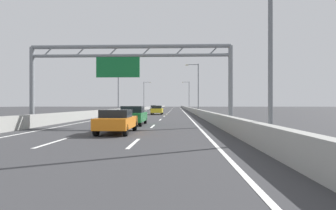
% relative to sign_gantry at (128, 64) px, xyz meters
% --- Properties ---
extents(ground_plane, '(260.00, 260.00, 0.00)m').
position_rel_sign_gantry_xyz_m(ground_plane, '(0.13, 78.30, -4.83)').
color(ground_plane, '#38383A').
extents(lane_dash_left_1, '(0.16, 3.00, 0.01)m').
position_rel_sign_gantry_xyz_m(lane_dash_left_1, '(-1.67, -9.20, -4.82)').
color(lane_dash_left_1, white).
rests_on(lane_dash_left_1, ground_plane).
extents(lane_dash_left_2, '(0.16, 3.00, 0.01)m').
position_rel_sign_gantry_xyz_m(lane_dash_left_2, '(-1.67, -0.20, -4.82)').
color(lane_dash_left_2, white).
rests_on(lane_dash_left_2, ground_plane).
extents(lane_dash_left_3, '(0.16, 3.00, 0.01)m').
position_rel_sign_gantry_xyz_m(lane_dash_left_3, '(-1.67, 8.80, -4.82)').
color(lane_dash_left_3, white).
rests_on(lane_dash_left_3, ground_plane).
extents(lane_dash_left_4, '(0.16, 3.00, 0.01)m').
position_rel_sign_gantry_xyz_m(lane_dash_left_4, '(-1.67, 17.80, -4.82)').
color(lane_dash_left_4, white).
rests_on(lane_dash_left_4, ground_plane).
extents(lane_dash_left_5, '(0.16, 3.00, 0.01)m').
position_rel_sign_gantry_xyz_m(lane_dash_left_5, '(-1.67, 26.80, -4.82)').
color(lane_dash_left_5, white).
rests_on(lane_dash_left_5, ground_plane).
extents(lane_dash_left_6, '(0.16, 3.00, 0.01)m').
position_rel_sign_gantry_xyz_m(lane_dash_left_6, '(-1.67, 35.80, -4.82)').
color(lane_dash_left_6, white).
rests_on(lane_dash_left_6, ground_plane).
extents(lane_dash_left_7, '(0.16, 3.00, 0.01)m').
position_rel_sign_gantry_xyz_m(lane_dash_left_7, '(-1.67, 44.80, -4.82)').
color(lane_dash_left_7, white).
rests_on(lane_dash_left_7, ground_plane).
extents(lane_dash_left_8, '(0.16, 3.00, 0.01)m').
position_rel_sign_gantry_xyz_m(lane_dash_left_8, '(-1.67, 53.80, -4.82)').
color(lane_dash_left_8, white).
rests_on(lane_dash_left_8, ground_plane).
extents(lane_dash_left_9, '(0.16, 3.00, 0.01)m').
position_rel_sign_gantry_xyz_m(lane_dash_left_9, '(-1.67, 62.80, -4.82)').
color(lane_dash_left_9, white).
rests_on(lane_dash_left_9, ground_plane).
extents(lane_dash_left_10, '(0.16, 3.00, 0.01)m').
position_rel_sign_gantry_xyz_m(lane_dash_left_10, '(-1.67, 71.80, -4.82)').
color(lane_dash_left_10, white).
rests_on(lane_dash_left_10, ground_plane).
extents(lane_dash_left_11, '(0.16, 3.00, 0.01)m').
position_rel_sign_gantry_xyz_m(lane_dash_left_11, '(-1.67, 80.80, -4.82)').
color(lane_dash_left_11, white).
rests_on(lane_dash_left_11, ground_plane).
extents(lane_dash_left_12, '(0.16, 3.00, 0.01)m').
position_rel_sign_gantry_xyz_m(lane_dash_left_12, '(-1.67, 89.80, -4.82)').
color(lane_dash_left_12, white).
rests_on(lane_dash_left_12, ground_plane).
extents(lane_dash_left_13, '(0.16, 3.00, 0.01)m').
position_rel_sign_gantry_xyz_m(lane_dash_left_13, '(-1.67, 98.80, -4.82)').
color(lane_dash_left_13, white).
rests_on(lane_dash_left_13, ground_plane).
extents(lane_dash_left_14, '(0.16, 3.00, 0.01)m').
position_rel_sign_gantry_xyz_m(lane_dash_left_14, '(-1.67, 107.80, -4.82)').
color(lane_dash_left_14, white).
rests_on(lane_dash_left_14, ground_plane).
extents(lane_dash_left_15, '(0.16, 3.00, 0.01)m').
position_rel_sign_gantry_xyz_m(lane_dash_left_15, '(-1.67, 116.80, -4.82)').
color(lane_dash_left_15, white).
rests_on(lane_dash_left_15, ground_plane).
extents(lane_dash_left_16, '(0.16, 3.00, 0.01)m').
position_rel_sign_gantry_xyz_m(lane_dash_left_16, '(-1.67, 125.80, -4.82)').
color(lane_dash_left_16, white).
rests_on(lane_dash_left_16, ground_plane).
extents(lane_dash_left_17, '(0.16, 3.00, 0.01)m').
position_rel_sign_gantry_xyz_m(lane_dash_left_17, '(-1.67, 134.80, -4.82)').
color(lane_dash_left_17, white).
rests_on(lane_dash_left_17, ground_plane).
extents(lane_dash_right_1, '(0.16, 3.00, 0.01)m').
position_rel_sign_gantry_xyz_m(lane_dash_right_1, '(1.93, -9.20, -4.82)').
color(lane_dash_right_1, white).
rests_on(lane_dash_right_1, ground_plane).
extents(lane_dash_right_2, '(0.16, 3.00, 0.01)m').
position_rel_sign_gantry_xyz_m(lane_dash_right_2, '(1.93, -0.20, -4.82)').
color(lane_dash_right_2, white).
rests_on(lane_dash_right_2, ground_plane).
extents(lane_dash_right_3, '(0.16, 3.00, 0.01)m').
position_rel_sign_gantry_xyz_m(lane_dash_right_3, '(1.93, 8.80, -4.82)').
color(lane_dash_right_3, white).
rests_on(lane_dash_right_3, ground_plane).
extents(lane_dash_right_4, '(0.16, 3.00, 0.01)m').
position_rel_sign_gantry_xyz_m(lane_dash_right_4, '(1.93, 17.80, -4.82)').
color(lane_dash_right_4, white).
rests_on(lane_dash_right_4, ground_plane).
extents(lane_dash_right_5, '(0.16, 3.00, 0.01)m').
position_rel_sign_gantry_xyz_m(lane_dash_right_5, '(1.93, 26.80, -4.82)').
color(lane_dash_right_5, white).
rests_on(lane_dash_right_5, ground_plane).
extents(lane_dash_right_6, '(0.16, 3.00, 0.01)m').
position_rel_sign_gantry_xyz_m(lane_dash_right_6, '(1.93, 35.80, -4.82)').
color(lane_dash_right_6, white).
rests_on(lane_dash_right_6, ground_plane).
extents(lane_dash_right_7, '(0.16, 3.00, 0.01)m').
position_rel_sign_gantry_xyz_m(lane_dash_right_7, '(1.93, 44.80, -4.82)').
color(lane_dash_right_7, white).
rests_on(lane_dash_right_7, ground_plane).
extents(lane_dash_right_8, '(0.16, 3.00, 0.01)m').
position_rel_sign_gantry_xyz_m(lane_dash_right_8, '(1.93, 53.80, -4.82)').
color(lane_dash_right_8, white).
rests_on(lane_dash_right_8, ground_plane).
extents(lane_dash_right_9, '(0.16, 3.00, 0.01)m').
position_rel_sign_gantry_xyz_m(lane_dash_right_9, '(1.93, 62.80, -4.82)').
color(lane_dash_right_9, white).
rests_on(lane_dash_right_9, ground_plane).
extents(lane_dash_right_10, '(0.16, 3.00, 0.01)m').
position_rel_sign_gantry_xyz_m(lane_dash_right_10, '(1.93, 71.80, -4.82)').
color(lane_dash_right_10, white).
rests_on(lane_dash_right_10, ground_plane).
extents(lane_dash_right_11, '(0.16, 3.00, 0.01)m').
position_rel_sign_gantry_xyz_m(lane_dash_right_11, '(1.93, 80.80, -4.82)').
color(lane_dash_right_11, white).
rests_on(lane_dash_right_11, ground_plane).
extents(lane_dash_right_12, '(0.16, 3.00, 0.01)m').
position_rel_sign_gantry_xyz_m(lane_dash_right_12, '(1.93, 89.80, -4.82)').
color(lane_dash_right_12, white).
rests_on(lane_dash_right_12, ground_plane).
extents(lane_dash_right_13, '(0.16, 3.00, 0.01)m').
position_rel_sign_gantry_xyz_m(lane_dash_right_13, '(1.93, 98.80, -4.82)').
color(lane_dash_right_13, white).
rests_on(lane_dash_right_13, ground_plane).
extents(lane_dash_right_14, '(0.16, 3.00, 0.01)m').
position_rel_sign_gantry_xyz_m(lane_dash_right_14, '(1.93, 107.80, -4.82)').
color(lane_dash_right_14, white).
rests_on(lane_dash_right_14, ground_plane).
extents(lane_dash_right_15, '(0.16, 3.00, 0.01)m').
position_rel_sign_gantry_xyz_m(lane_dash_right_15, '(1.93, 116.80, -4.82)').
color(lane_dash_right_15, white).
rests_on(lane_dash_right_15, ground_plane).
extents(lane_dash_right_16, '(0.16, 3.00, 0.01)m').
position_rel_sign_gantry_xyz_m(lane_dash_right_16, '(1.93, 125.80, -4.82)').
color(lane_dash_right_16, white).
rests_on(lane_dash_right_16, ground_plane).
extents(lane_dash_right_17, '(0.16, 3.00, 0.01)m').
position_rel_sign_gantry_xyz_m(lane_dash_right_17, '(1.93, 134.80, -4.82)').
color(lane_dash_right_17, white).
rests_on(lane_dash_right_17, ground_plane).
extents(edge_line_left, '(0.16, 176.00, 0.01)m').
position_rel_sign_gantry_xyz_m(edge_line_left, '(-5.12, 66.30, -4.82)').
color(edge_line_left, white).
rests_on(edge_line_left, ground_plane).
extents(edge_line_right, '(0.16, 176.00, 0.01)m').
position_rel_sign_gantry_xyz_m(edge_line_right, '(5.38, 66.30, -4.82)').
color(edge_line_right, white).
rests_on(edge_line_right, ground_plane).
extents(barrier_left, '(0.45, 220.00, 0.95)m').
position_rel_sign_gantry_xyz_m(barrier_left, '(-6.77, 88.30, -4.35)').
color(barrier_left, '#9E9E99').
rests_on(barrier_left, ground_plane).
extents(barrier_right, '(0.45, 220.00, 0.95)m').
position_rel_sign_gantry_xyz_m(barrier_right, '(7.03, 88.30, -4.35)').
color(barrier_right, '#9E9E99').
rests_on(barrier_right, ground_plane).
extents(sign_gantry, '(15.92, 0.36, 6.36)m').
position_rel_sign_gantry_xyz_m(sign_gantry, '(0.00, 0.00, 0.00)').
color(sign_gantry, gray).
rests_on(sign_gantry, ground_plane).
extents(streetlamp_right_near, '(2.58, 0.28, 9.50)m').
position_rel_sign_gantry_xyz_m(streetlamp_right_near, '(7.59, -8.94, 0.57)').
color(streetlamp_right_near, slate).
rests_on(streetlamp_right_near, ground_plane).
extents(streetlamp_left_mid, '(2.58, 0.28, 9.50)m').
position_rel_sign_gantry_xyz_m(streetlamp_left_mid, '(-7.34, 30.35, 0.57)').
color(streetlamp_left_mid, slate).
rests_on(streetlamp_left_mid, ground_plane).
extents(streetlamp_right_mid, '(2.58, 0.28, 9.50)m').
position_rel_sign_gantry_xyz_m(streetlamp_right_mid, '(7.59, 30.35, 0.57)').
color(streetlamp_right_mid, slate).
rests_on(streetlamp_right_mid, ground_plane).
extents(streetlamp_left_far, '(2.58, 0.28, 9.50)m').
position_rel_sign_gantry_xyz_m(streetlamp_left_far, '(-7.34, 69.63, 0.57)').
color(streetlamp_left_far, slate).
rests_on(streetlamp_left_far, ground_plane).
extents(streetlamp_right_far, '(2.58, 0.28, 9.50)m').
position_rel_sign_gantry_xyz_m(streetlamp_right_far, '(7.59, 69.63, 0.57)').
color(streetlamp_right_far, slate).
rests_on(streetlamp_right_far, ground_plane).
extents(yellow_car, '(1.85, 4.27, 1.51)m').
position_rel_sign_gantry_xyz_m(yellow_car, '(0.37, 24.43, -4.05)').
color(yellow_car, yellow).
rests_on(yellow_car, ground_plane).
extents(white_car, '(1.71, 4.64, 1.48)m').
position_rel_sign_gantry_xyz_m(white_car, '(-3.56, 61.22, -4.08)').
color(white_car, silver).
rests_on(white_car, ground_plane).
extents(orange_car, '(1.79, 4.12, 1.38)m').
position_rel_sign_gantry_xyz_m(orange_car, '(0.28, -5.13, -4.11)').
color(orange_car, orange).
rests_on(orange_car, ground_plane).
extents(green_car, '(1.90, 4.26, 1.55)m').
position_rel_sign_gantry_xyz_m(green_car, '(0.15, 1.19, -4.04)').
color(green_car, '#1E7A38').
rests_on(green_car, ground_plane).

